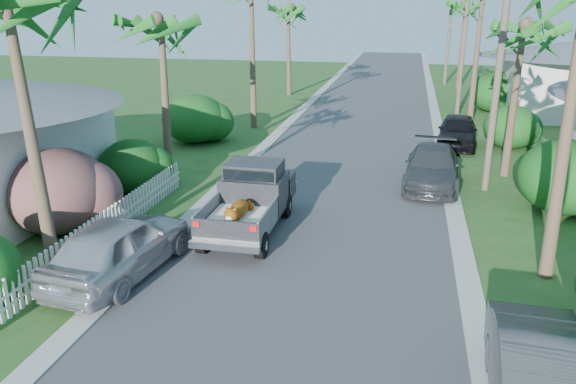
% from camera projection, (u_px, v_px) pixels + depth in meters
% --- Properties ---
extents(ground, '(120.00, 120.00, 0.00)m').
position_uv_depth(ground, '(253.00, 384.00, 10.49)').
color(ground, '#274A1B').
rests_on(ground, ground).
extents(road, '(8.00, 100.00, 0.02)m').
position_uv_depth(road, '(364.00, 121.00, 33.66)').
color(road, '#38383A').
rests_on(road, ground).
extents(curb_left, '(0.60, 100.00, 0.06)m').
position_uv_depth(curb_left, '(293.00, 118.00, 34.50)').
color(curb_left, '#A5A39E').
rests_on(curb_left, ground).
extents(curb_right, '(0.60, 100.00, 0.06)m').
position_uv_depth(curb_right, '(437.00, 124.00, 32.80)').
color(curb_right, '#A5A39E').
rests_on(curb_right, ground).
extents(pickup_truck, '(1.98, 5.12, 2.06)m').
position_uv_depth(pickup_truck, '(252.00, 196.00, 17.59)').
color(pickup_truck, black).
rests_on(pickup_truck, ground).
extents(parked_car_rm, '(2.36, 5.13, 1.45)m').
position_uv_depth(parked_car_rm, '(432.00, 167.00, 21.73)').
color(parked_car_rm, '#343739').
rests_on(parked_car_rm, ground).
extents(parked_car_rf, '(2.25, 4.67, 1.54)m').
position_uv_depth(parked_car_rf, '(457.00, 131.00, 27.60)').
color(parked_car_rf, black).
rests_on(parked_car_rf, ground).
extents(parked_car_ln, '(2.46, 4.98, 1.63)m').
position_uv_depth(parked_car_ln, '(120.00, 246.00, 14.44)').
color(parked_car_ln, '#A7A8AE').
rests_on(parked_car_ln, ground).
extents(palm_l_b, '(4.40, 4.40, 7.40)m').
position_uv_depth(palm_l_b, '(160.00, 20.00, 20.98)').
color(palm_l_b, brown).
rests_on(palm_l_b, ground).
extents(palm_l_d, '(4.40, 4.40, 7.70)m').
position_uv_depth(palm_l_d, '(289.00, 7.00, 41.21)').
color(palm_l_d, brown).
rests_on(palm_l_d, ground).
extents(palm_r_b, '(4.40, 4.40, 7.20)m').
position_uv_depth(palm_r_b, '(524.00, 26.00, 21.19)').
color(palm_r_b, brown).
rests_on(palm_r_b, ground).
extents(palm_r_d, '(4.40, 4.40, 8.00)m').
position_uv_depth(palm_r_d, '(466.00, 3.00, 44.12)').
color(palm_r_d, brown).
rests_on(palm_r_d, ground).
extents(shrub_l_b, '(3.00, 3.30, 2.60)m').
position_uv_depth(shrub_l_b, '(59.00, 191.00, 17.17)').
color(shrub_l_b, '#A81858').
rests_on(shrub_l_b, ground).
extents(shrub_l_c, '(2.40, 2.64, 2.00)m').
position_uv_depth(shrub_l_c, '(132.00, 166.00, 20.89)').
color(shrub_l_c, '#123F12').
rests_on(shrub_l_c, ground).
extents(shrub_l_d, '(3.20, 3.52, 2.40)m').
position_uv_depth(shrub_l_d, '(194.00, 119.00, 28.36)').
color(shrub_l_d, '#123F12').
rests_on(shrub_l_d, ground).
extents(shrub_r_b, '(3.00, 3.30, 2.50)m').
position_uv_depth(shrub_r_b, '(565.00, 177.00, 18.75)').
color(shrub_r_b, '#123F12').
rests_on(shrub_r_b, ground).
extents(shrub_r_c, '(2.60, 2.86, 2.10)m').
position_uv_depth(shrub_r_c, '(511.00, 127.00, 27.21)').
color(shrub_r_c, '#123F12').
rests_on(shrub_r_c, ground).
extents(shrub_r_d, '(3.20, 3.52, 2.60)m').
position_uv_depth(shrub_r_d, '(495.00, 92.00, 36.30)').
color(shrub_r_d, '#123F12').
rests_on(shrub_r_d, ground).
extents(picket_fence, '(0.10, 11.00, 1.00)m').
position_uv_depth(picket_fence, '(107.00, 226.00, 16.61)').
color(picket_fence, white).
rests_on(picket_fence, ground).
extents(utility_pole_b, '(1.60, 0.26, 9.00)m').
position_uv_depth(utility_pole_b, '(499.00, 67.00, 19.96)').
color(utility_pole_b, brown).
rests_on(utility_pole_b, ground).
extents(utility_pole_c, '(1.60, 0.26, 9.00)m').
position_uv_depth(utility_pole_c, '(464.00, 41.00, 33.86)').
color(utility_pole_c, brown).
rests_on(utility_pole_c, ground).
extents(utility_pole_d, '(1.60, 0.26, 9.00)m').
position_uv_depth(utility_pole_d, '(449.00, 30.00, 47.76)').
color(utility_pole_d, brown).
rests_on(utility_pole_d, ground).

